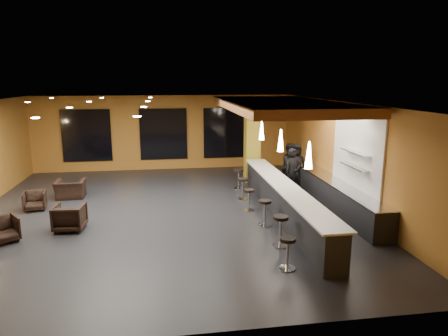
{
  "coord_description": "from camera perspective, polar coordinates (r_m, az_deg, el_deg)",
  "views": [
    {
      "loc": [
        0.06,
        -12.49,
        4.22
      ],
      "look_at": [
        2.0,
        0.5,
        1.3
      ],
      "focal_mm": 32.0,
      "sensor_mm": 36.0,
      "label": 1
    }
  ],
  "objects": [
    {
      "name": "floor",
      "position": [
        13.2,
        -8.35,
        -6.48
      ],
      "size": [
        12.0,
        13.0,
        0.1
      ],
      "primitive_type": "cube",
      "color": "black",
      "rests_on": "ground"
    },
    {
      "name": "ceiling",
      "position": [
        12.51,
        -8.87,
        9.31
      ],
      "size": [
        12.0,
        13.0,
        0.1
      ],
      "primitive_type": "cube",
      "color": "black"
    },
    {
      "name": "wall_back",
      "position": [
        19.2,
        -8.64,
        5.0
      ],
      "size": [
        12.0,
        0.1,
        3.5
      ],
      "primitive_type": "cube",
      "color": "#A76B25",
      "rests_on": "floor"
    },
    {
      "name": "wall_front",
      "position": [
        6.44,
        -8.49,
        -10.2
      ],
      "size": [
        12.0,
        0.1,
        3.5
      ],
      "primitive_type": "cube",
      "color": "#A76B25",
      "rests_on": "floor"
    },
    {
      "name": "wall_right",
      "position": [
        14.07,
        16.86,
        1.88
      ],
      "size": [
        0.1,
        13.0,
        3.5
      ],
      "primitive_type": "cube",
      "color": "#A76B25",
      "rests_on": "floor"
    },
    {
      "name": "wood_soffit",
      "position": [
        14.08,
        7.87,
        8.92
      ],
      "size": [
        3.6,
        8.0,
        0.28
      ],
      "primitive_type": "cube",
      "color": "#AC6532",
      "rests_on": "ceiling"
    },
    {
      "name": "window_left",
      "position": [
        19.43,
        -19.04,
        4.4
      ],
      "size": [
        2.2,
        0.06,
        2.4
      ],
      "primitive_type": "cube",
      "color": "black",
      "rests_on": "wall_back"
    },
    {
      "name": "window_center",
      "position": [
        19.1,
        -8.63,
        4.81
      ],
      "size": [
        2.2,
        0.06,
        2.4
      ],
      "primitive_type": "cube",
      "color": "black",
      "rests_on": "wall_back"
    },
    {
      "name": "window_right",
      "position": [
        19.32,
        0.33,
        5.04
      ],
      "size": [
        2.2,
        0.06,
        2.4
      ],
      "primitive_type": "cube",
      "color": "black",
      "rests_on": "wall_back"
    },
    {
      "name": "tile_backsplash",
      "position": [
        13.11,
        18.42,
        2.13
      ],
      "size": [
        0.06,
        3.2,
        2.4
      ],
      "primitive_type": "cube",
      "color": "white",
      "rests_on": "wall_right"
    },
    {
      "name": "bar_counter",
      "position": [
        12.6,
        8.49,
        -4.78
      ],
      "size": [
        0.6,
        8.0,
        1.0
      ],
      "primitive_type": "cube",
      "color": "black",
      "rests_on": "floor"
    },
    {
      "name": "bar_top",
      "position": [
        12.46,
        8.57,
        -2.47
      ],
      "size": [
        0.78,
        8.1,
        0.05
      ],
      "primitive_type": "cube",
      "color": "silver",
      "rests_on": "bar_counter"
    },
    {
      "name": "prep_counter",
      "position": [
        13.76,
        15.88,
        -3.94
      ],
      "size": [
        0.7,
        6.0,
        0.86
      ],
      "primitive_type": "cube",
      "color": "black",
      "rests_on": "floor"
    },
    {
      "name": "prep_top",
      "position": [
        13.65,
        16.0,
        -2.11
      ],
      "size": [
        0.72,
        6.0,
        0.03
      ],
      "primitive_type": "cube",
      "color": "silver",
      "rests_on": "prep_counter"
    },
    {
      "name": "wall_shelf_lower",
      "position": [
        12.94,
        18.14,
        0.22
      ],
      "size": [
        0.3,
        1.5,
        0.03
      ],
      "primitive_type": "cube",
      "color": "silver",
      "rests_on": "wall_right"
    },
    {
      "name": "wall_shelf_upper",
      "position": [
        12.86,
        18.27,
        2.18
      ],
      "size": [
        0.3,
        1.5,
        0.03
      ],
      "primitive_type": "cube",
      "color": "silver",
      "rests_on": "wall_right"
    },
    {
      "name": "column",
      "position": [
        16.67,
        4.05,
        3.98
      ],
      "size": [
        0.6,
        0.6,
        3.5
      ],
      "primitive_type": "cube",
      "color": "#A08B23",
      "rests_on": "floor"
    },
    {
      "name": "pendant_0",
      "position": [
        10.32,
        12.03,
        1.81
      ],
      "size": [
        0.2,
        0.2,
        0.7
      ],
      "primitive_type": "cone",
      "color": "white",
      "rests_on": "wood_soffit"
    },
    {
      "name": "pendant_1",
      "position": [
        12.66,
        8.1,
        3.91
      ],
      "size": [
        0.2,
        0.2,
        0.7
      ],
      "primitive_type": "cone",
      "color": "white",
      "rests_on": "wood_soffit"
    },
    {
      "name": "pendant_2",
      "position": [
        15.05,
        5.4,
        5.34
      ],
      "size": [
        0.2,
        0.2,
        0.7
      ],
      "primitive_type": "cone",
      "color": "white",
      "rests_on": "wood_soffit"
    },
    {
      "name": "staff_a",
      "position": [
        14.86,
        9.8,
        -0.61
      ],
      "size": [
        0.71,
        0.53,
        1.78
      ],
      "primitive_type": "imported",
      "rotation": [
        0.0,
        0.0,
        0.18
      ],
      "color": "black",
      "rests_on": "floor"
    },
    {
      "name": "staff_b",
      "position": [
        15.89,
        9.48,
        0.29
      ],
      "size": [
        1.06,
        0.95,
        1.79
      ],
      "primitive_type": "imported",
      "rotation": [
        0.0,
        0.0,
        0.37
      ],
      "color": "black",
      "rests_on": "floor"
    },
    {
      "name": "staff_c",
      "position": [
        16.03,
        10.19,
        0.32
      ],
      "size": [
        0.95,
        0.71,
        1.77
      ],
      "primitive_type": "imported",
      "rotation": [
        0.0,
        0.0,
        -0.18
      ],
      "color": "black",
      "rests_on": "floor"
    },
    {
      "name": "armchair_a",
      "position": [
        12.18,
        -29.11,
        -7.7
      ],
      "size": [
        1.02,
        1.03,
        0.68
      ],
      "primitive_type": "imported",
      "rotation": [
        0.0,
        0.0,
        0.6
      ],
      "color": "black",
      "rests_on": "floor"
    },
    {
      "name": "armchair_b",
      "position": [
        12.29,
        -21.17,
        -6.56
      ],
      "size": [
        0.87,
        0.89,
        0.76
      ],
      "primitive_type": "imported",
      "rotation": [
        0.0,
        0.0,
        3.07
      ],
      "color": "black",
      "rests_on": "floor"
    },
    {
      "name": "armchair_c",
      "position": [
        14.6,
        -25.41,
        -4.23
      ],
      "size": [
        0.79,
        0.8,
        0.63
      ],
      "primitive_type": "imported",
      "rotation": [
        0.0,
        0.0,
        0.18
      ],
      "color": "black",
      "rests_on": "floor"
    },
    {
      "name": "armchair_d",
      "position": [
        15.54,
        -21.09,
        -2.83
      ],
      "size": [
        1.03,
        0.91,
        0.66
      ],
      "primitive_type": "imported",
      "rotation": [
        0.0,
        0.0,
        3.17
      ],
      "color": "black",
      "rests_on": "floor"
    },
    {
      "name": "bar_stool_0",
      "position": [
        9.28,
        9.07,
        -11.37
      ],
      "size": [
        0.38,
        0.38,
        0.76
      ],
      "rotation": [
        0.0,
        0.0,
        0.34
      ],
      "color": "silver",
      "rests_on": "floor"
    },
    {
      "name": "bar_stool_1",
      "position": [
        10.45,
        8.08,
        -8.33
      ],
      "size": [
        0.41,
        0.41,
        0.81
      ],
      "rotation": [
        0.0,
        0.0,
        -0.35
      ],
      "color": "silver",
      "rests_on": "floor"
    },
    {
      "name": "bar_stool_2",
      "position": [
        11.81,
        5.84,
        -5.9
      ],
      "size": [
        0.39,
        0.39,
        0.78
      ],
      "rotation": [
        0.0,
        0.0,
        -0.27
      ],
      "color": "silver",
      "rests_on": "floor"
    },
    {
      "name": "bar_stool_3",
      "position": [
        13.09,
        3.56,
        -4.17
      ],
      "size": [
        0.37,
        0.37,
        0.72
      ],
      "rotation": [
        0.0,
        0.0,
        -0.25
      ],
      "color": "silver",
      "rests_on": "floor"
    },
    {
      "name": "bar_stool_4",
      "position": [
        14.28,
        2.69,
        -2.59
      ],
      "size": [
        0.39,
        0.39,
        0.78
      ],
      "rotation": [
        0.0,
        0.0,
        -0.21
      ],
      "color": "silver",
      "rests_on": "floor"
    },
    {
      "name": "bar_stool_5",
      "position": [
        15.66,
        2.12,
        -1.19
      ],
      "size": [
        0.4,
        0.4,
        0.79
      ],
      "rotation": [
        0.0,
        0.0,
        -0.1
      ],
      "color": "silver",
      "rests_on": "floor"
    }
  ]
}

